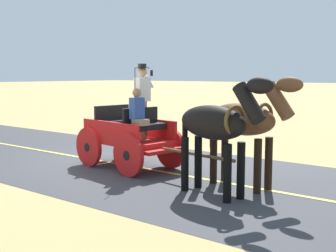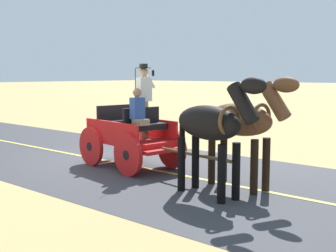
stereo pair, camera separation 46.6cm
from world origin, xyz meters
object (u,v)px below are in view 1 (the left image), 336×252
at_px(horse_drawn_carriage, 131,134).
at_px(traffic_cone, 87,131).
at_px(horse_off_side, 217,125).
at_px(horse_near_side, 246,122).

height_order(horse_drawn_carriage, traffic_cone, horse_drawn_carriage).
height_order(horse_drawn_carriage, horse_off_side, horse_drawn_carriage).
distance_m(horse_drawn_carriage, horse_near_side, 3.10).
distance_m(horse_drawn_carriage, horse_off_side, 3.10).
xyz_separation_m(horse_near_side, traffic_cone, (-2.76, -7.81, -1.07)).
distance_m(horse_drawn_carriage, traffic_cone, 5.53).
bearing_deg(horse_off_side, horse_drawn_carriage, -106.24).
xyz_separation_m(horse_drawn_carriage, horse_off_side, (0.86, 2.94, 0.51)).
distance_m(horse_near_side, horse_off_side, 0.88).
height_order(horse_near_side, traffic_cone, horse_near_side).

